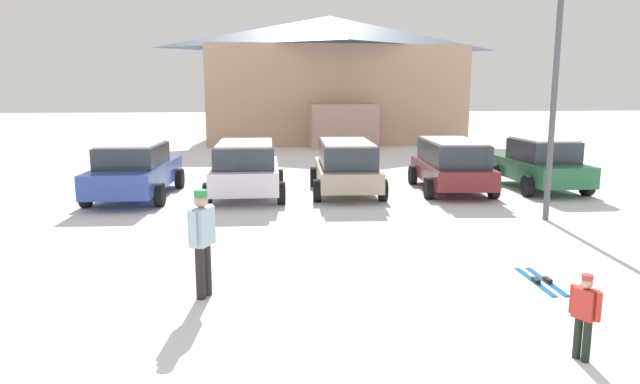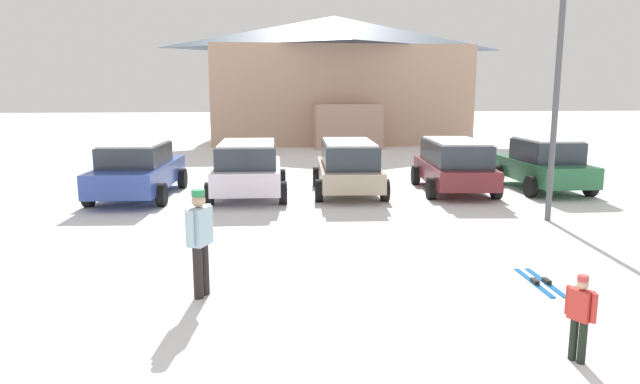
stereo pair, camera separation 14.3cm
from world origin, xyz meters
name	(u,v)px [view 2 (the right image)]	position (x,y,z in m)	size (l,w,h in m)	color
ski_lodge	(335,78)	(3.46, 32.62, 3.88)	(15.64, 11.67, 7.67)	tan
parked_blue_hatchback	(138,169)	(-4.69, 13.30, 0.83)	(2.36, 4.86, 1.63)	#334CA3
parked_white_suv	(248,167)	(-1.45, 13.07, 0.89)	(2.30, 4.09, 1.64)	white
parked_beige_suv	(348,165)	(1.59, 13.33, 0.87)	(2.29, 4.40, 1.61)	tan
parked_maroon_van	(454,164)	(4.92, 13.36, 0.88)	(2.40, 4.42, 1.62)	maroon
parked_green_coupe	(543,164)	(7.82, 13.35, 0.83)	(2.10, 4.06, 1.65)	#2B6E42
skier_child_in_red_jacket	(580,313)	(2.68, 2.12, 0.59)	(0.25, 0.35, 1.05)	black
skier_adult_in_blue_parka	(200,237)	(-1.92, 4.71, 0.94)	(0.38, 0.57, 1.67)	black
pair_of_skis	(540,282)	(3.55, 4.80, 0.02)	(0.34, 1.43, 0.08)	#1563B5
lamp_post	(557,88)	(5.91, 9.19, 3.18)	(0.44, 0.24, 5.65)	#515459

